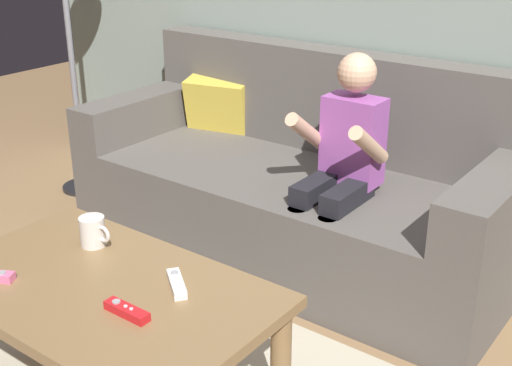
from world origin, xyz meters
The scene contains 6 objects.
couch centered at (-0.20, 1.12, 0.30)m, with size 1.91×0.80×0.86m.
person_seated_on_couch centered at (0.12, 0.93, 0.54)m, with size 0.32×0.39×0.95m.
coffee_table centered at (-0.04, -0.12, 0.39)m, with size 0.99×0.59×0.46m.
game_remote_red_near_edge centered at (0.13, -0.18, 0.47)m, with size 0.14×0.04×0.03m.
game_remote_white_far_corner centered at (0.14, 0.00, 0.47)m, with size 0.13×0.11×0.03m.
coffee_mug centered at (-0.24, 0.03, 0.51)m, with size 0.12×0.08×0.09m.
Camera 1 is at (1.28, -1.17, 1.45)m, focal length 47.22 mm.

